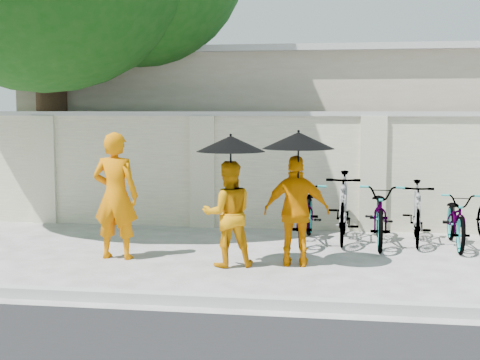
# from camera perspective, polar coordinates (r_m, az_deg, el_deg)

# --- Properties ---
(ground) EXTENTS (80.00, 80.00, 0.00)m
(ground) POSITION_cam_1_polar(r_m,az_deg,el_deg) (9.00, -0.89, -7.57)
(ground) COLOR beige
(kerb) EXTENTS (40.00, 0.16, 0.12)m
(kerb) POSITION_cam_1_polar(r_m,az_deg,el_deg) (7.36, -3.10, -10.18)
(kerb) COLOR #A4A4A4
(kerb) RESTS_ON ground
(compound_wall) EXTENTS (20.00, 0.30, 2.00)m
(compound_wall) POSITION_cam_1_polar(r_m,az_deg,el_deg) (11.88, 6.42, 0.62)
(compound_wall) COLOR beige
(compound_wall) RESTS_ON ground
(building_behind) EXTENTS (14.00, 6.00, 3.20)m
(building_behind) POSITION_cam_1_polar(r_m,az_deg,el_deg) (15.64, 10.65, 4.05)
(building_behind) COLOR #B6AB97
(building_behind) RESTS_ON ground
(monk_left) EXTENTS (0.68, 0.46, 1.80)m
(monk_left) POSITION_cam_1_polar(r_m,az_deg,el_deg) (9.60, -10.58, -1.33)
(monk_left) COLOR orange
(monk_left) RESTS_ON ground
(monk_center) EXTENTS (0.83, 0.73, 1.43)m
(monk_center) POSITION_cam_1_polar(r_m,az_deg,el_deg) (9.00, -1.02, -2.91)
(monk_center) COLOR orange
(monk_center) RESTS_ON ground
(parasol_center) EXTENTS (0.92, 0.92, 0.96)m
(parasol_center) POSITION_cam_1_polar(r_m,az_deg,el_deg) (8.82, -0.80, 3.11)
(parasol_center) COLOR black
(parasol_center) RESTS_ON ground
(monk_right) EXTENTS (0.89, 0.40, 1.50)m
(monk_right) POSITION_cam_1_polar(r_m,az_deg,el_deg) (9.04, 4.86, -2.66)
(monk_right) COLOR orange
(monk_right) RESTS_ON ground
(parasol_right) EXTENTS (0.96, 0.96, 0.97)m
(parasol_right) POSITION_cam_1_polar(r_m,az_deg,el_deg) (8.86, 5.01, 3.38)
(parasol_right) COLOR black
(parasol_right) RESTS_ON ground
(bike_0) EXTENTS (0.72, 1.91, 0.99)m
(bike_0) POSITION_cam_1_polar(r_m,az_deg,el_deg) (10.66, 5.73, -2.73)
(bike_0) COLOR slate
(bike_0) RESTS_ON ground
(bike_1) EXTENTS (0.59, 1.88, 1.12)m
(bike_1) POSITION_cam_1_polar(r_m,az_deg,el_deg) (10.84, 8.83, -2.28)
(bike_1) COLOR slate
(bike_1) RESTS_ON ground
(bike_2) EXTENTS (0.72, 1.91, 0.99)m
(bike_2) POSITION_cam_1_polar(r_m,az_deg,el_deg) (10.69, 11.91, -2.81)
(bike_2) COLOR slate
(bike_2) RESTS_ON ground
(bike_3) EXTENTS (0.59, 1.68, 0.99)m
(bike_3) POSITION_cam_1_polar(r_m,az_deg,el_deg) (10.93, 14.86, -2.69)
(bike_3) COLOR slate
(bike_3) RESTS_ON ground
(bike_4) EXTENTS (0.63, 1.69, 0.88)m
(bike_4) POSITION_cam_1_polar(r_m,az_deg,el_deg) (10.81, 18.01, -3.18)
(bike_4) COLOR slate
(bike_4) RESTS_ON ground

